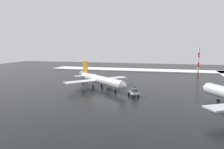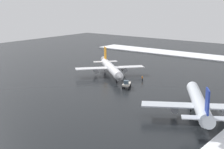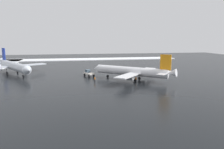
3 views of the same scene
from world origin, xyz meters
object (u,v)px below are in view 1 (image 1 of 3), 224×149
(pushback_tug, at_px, (134,92))
(antenna_mast, at_px, (199,62))
(airplane_far_rear, at_px, (100,80))
(ground_crew_by_nose_gear, at_px, (102,84))
(ground_crew_near_tug, at_px, (135,86))

(pushback_tug, bearing_deg, antenna_mast, 126.66)
(airplane_far_rear, height_order, antenna_mast, antenna_mast)
(pushback_tug, distance_m, ground_crew_by_nose_gear, 19.46)
(airplane_far_rear, xyz_separation_m, ground_crew_near_tug, (0.95, -12.76, -2.02))
(pushback_tug, distance_m, ground_crew_near_tug, 10.92)
(pushback_tug, height_order, antenna_mast, antenna_mast)
(pushback_tug, xyz_separation_m, ground_crew_by_nose_gear, (13.37, 14.14, -0.31))
(ground_crew_near_tug, bearing_deg, antenna_mast, 148.44)
(ground_crew_near_tug, bearing_deg, pushback_tug, 7.72)
(ground_crew_by_nose_gear, bearing_deg, airplane_far_rear, 22.12)
(ground_crew_by_nose_gear, height_order, antenna_mast, antenna_mast)
(airplane_far_rear, relative_size, ground_crew_by_nose_gear, 14.54)
(airplane_far_rear, bearing_deg, ground_crew_near_tug, 45.23)
(pushback_tug, distance_m, antenna_mast, 54.94)
(airplane_far_rear, distance_m, ground_crew_near_tug, 12.96)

